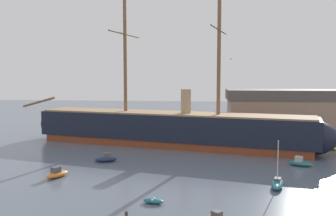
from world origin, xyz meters
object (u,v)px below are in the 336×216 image
object	(u,v)px
sailboat_mid_right	(277,183)
motorboat_far_right	(333,147)
motorboat_alongside_bow	(106,159)
motorboat_mid_left	(57,174)
seagull_in_flight	(231,59)
dinghy_distant_centre	(198,135)
motorboat_alongside_stern	(300,163)
tall_ship	(170,128)
dinghy_near_centre	(153,201)

from	to	relation	value
sailboat_mid_right	motorboat_far_right	size ratio (longest dim) A/B	2.01
motorboat_alongside_bow	motorboat_mid_left	bearing A→B (deg)	-113.59
seagull_in_flight	dinghy_distant_centre	bearing A→B (deg)	97.65
motorboat_mid_left	dinghy_distant_centre	bearing A→B (deg)	62.92
motorboat_mid_left	sailboat_mid_right	bearing A→B (deg)	-2.61
motorboat_alongside_stern	motorboat_far_right	distance (m)	18.34
tall_ship	motorboat_alongside_stern	xyz separation A→B (m)	(23.78, -15.73, -3.22)
motorboat_alongside_stern	dinghy_near_centre	bearing A→B (deg)	-137.22
motorboat_mid_left	motorboat_alongside_bow	distance (m)	11.30
tall_ship	motorboat_alongside_stern	world-z (taller)	tall_ship
motorboat_alongside_stern	dinghy_distant_centre	world-z (taller)	motorboat_alongside_stern
dinghy_near_centre	motorboat_far_right	world-z (taller)	motorboat_far_right
motorboat_alongside_stern	seagull_in_flight	distance (m)	23.67
dinghy_near_centre	motorboat_far_right	distance (m)	48.01
dinghy_near_centre	motorboat_alongside_bow	world-z (taller)	motorboat_alongside_bow
motorboat_mid_left	dinghy_distant_centre	xyz separation A→B (m)	(20.17, 39.45, -0.29)
motorboat_alongside_bow	dinghy_near_centre	bearing A→B (deg)	-59.86
motorboat_alongside_bow	motorboat_far_right	size ratio (longest dim) A/B	1.30
dinghy_near_centre	dinghy_distant_centre	bearing A→B (deg)	85.12
dinghy_near_centre	sailboat_mid_right	world-z (taller)	sailboat_mid_right
dinghy_distant_centre	motorboat_mid_left	bearing A→B (deg)	-117.08
motorboat_alongside_bow	motorboat_alongside_stern	world-z (taller)	motorboat_alongside_stern
dinghy_distant_centre	motorboat_far_right	bearing A→B (deg)	-25.42
motorboat_alongside_bow	seagull_in_flight	bearing A→B (deg)	-26.19
sailboat_mid_right	motorboat_alongside_bow	size ratio (longest dim) A/B	1.55
sailboat_mid_right	motorboat_alongside_bow	distance (m)	29.78
motorboat_alongside_bow	motorboat_far_right	distance (m)	46.57
motorboat_alongside_bow	seagull_in_flight	xyz separation A→B (m)	(20.94, -10.30, 16.89)
sailboat_mid_right	motorboat_alongside_stern	xyz separation A→B (m)	(6.11, 12.39, 0.03)
motorboat_alongside_bow	dinghy_distant_centre	distance (m)	33.03
sailboat_mid_right	seagull_in_flight	distance (m)	18.15
motorboat_alongside_stern	motorboat_far_right	bearing A→B (deg)	55.45
dinghy_distant_centre	dinghy_near_centre	bearing A→B (deg)	-94.88
motorboat_alongside_stern	motorboat_alongside_bow	bearing A→B (deg)	-178.99
tall_ship	motorboat_mid_left	bearing A→B (deg)	-118.01
motorboat_alongside_bow	dinghy_distant_centre	world-z (taller)	motorboat_alongside_bow
dinghy_near_centre	motorboat_mid_left	bearing A→B (deg)	149.56
tall_ship	dinghy_distant_centre	size ratio (longest dim) A/B	27.82
tall_ship	seagull_in_flight	size ratio (longest dim) A/B	71.25
sailboat_mid_right	motorboat_alongside_bow	xyz separation A→B (m)	(-27.34, 11.81, 0.03)
dinghy_near_centre	motorboat_alongside_bow	distance (m)	22.84
sailboat_mid_right	dinghy_distant_centre	bearing A→B (deg)	105.96
dinghy_near_centre	dinghy_distant_centre	distance (m)	49.03
seagull_in_flight	motorboat_alongside_stern	bearing A→B (deg)	41.02
tall_ship	motorboat_mid_left	size ratio (longest dim) A/B	17.29
motorboat_alongside_bow	motorboat_far_right	xyz separation A→B (m)	(43.85, 15.69, -0.12)
motorboat_far_right	dinghy_near_centre	bearing A→B (deg)	-132.41
sailboat_mid_right	motorboat_alongside_stern	world-z (taller)	sailboat_mid_right
sailboat_mid_right	motorboat_mid_left	bearing A→B (deg)	177.39
sailboat_mid_right	motorboat_far_right	bearing A→B (deg)	59.02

